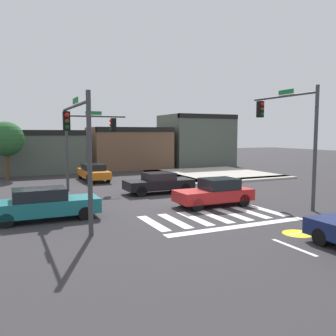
# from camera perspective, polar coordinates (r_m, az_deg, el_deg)

# --- Properties ---
(ground_plane) EXTENTS (120.00, 120.00, 0.00)m
(ground_plane) POSITION_cam_1_polar(r_m,az_deg,el_deg) (20.66, 0.66, -5.14)
(ground_plane) COLOR #302D30
(crosswalk_near) EXTENTS (6.59, 2.86, 0.01)m
(crosswalk_near) POSITION_cam_1_polar(r_m,az_deg,el_deg) (16.80, 7.37, -7.66)
(crosswalk_near) COLOR silver
(crosswalk_near) RESTS_ON ground_plane
(bike_detector_marking) EXTENTS (1.17, 1.17, 0.01)m
(bike_detector_marking) POSITION_cam_1_polar(r_m,az_deg,el_deg) (14.75, 20.07, -9.83)
(bike_detector_marking) COLOR yellow
(bike_detector_marking) RESTS_ON ground_plane
(curb_corner_northeast) EXTENTS (10.00, 10.60, 0.15)m
(curb_corner_northeast) POSITION_cam_1_polar(r_m,az_deg,el_deg) (32.88, 6.92, -1.06)
(curb_corner_northeast) COLOR #B2AA9E
(curb_corner_northeast) RESTS_ON ground_plane
(storefront_row) EXTENTS (26.12, 6.29, 6.01)m
(storefront_row) POSITION_cam_1_polar(r_m,az_deg,el_deg) (39.52, -5.33, 3.63)
(storefront_row) COLOR #4C564C
(storefront_row) RESTS_ON ground_plane
(traffic_signal_southwest) EXTENTS (0.32, 5.65, 5.40)m
(traffic_signal_southwest) POSITION_cam_1_polar(r_m,az_deg,el_deg) (15.60, -14.31, 5.24)
(traffic_signal_southwest) COLOR #383A3D
(traffic_signal_southwest) RESTS_ON ground_plane
(traffic_signal_northwest) EXTENTS (4.13, 0.32, 5.33)m
(traffic_signal_northwest) POSITION_cam_1_polar(r_m,az_deg,el_deg) (24.65, -12.57, 5.11)
(traffic_signal_northwest) COLOR #383A3D
(traffic_signal_northwest) RESTS_ON ground_plane
(traffic_signal_southeast) EXTENTS (0.32, 4.79, 6.17)m
(traffic_signal_southeast) POSITION_cam_1_polar(r_m,az_deg,el_deg) (20.07, 18.93, 6.57)
(traffic_signal_southeast) COLOR #383A3D
(traffic_signal_southeast) RESTS_ON ground_plane
(car_black) EXTENTS (4.39, 1.77, 1.34)m
(car_black) POSITION_cam_1_polar(r_m,az_deg,el_deg) (22.86, -1.48, -2.37)
(car_black) COLOR black
(car_black) RESTS_ON ground_plane
(car_teal) EXTENTS (4.67, 1.70, 1.43)m
(car_teal) POSITION_cam_1_polar(r_m,az_deg,el_deg) (16.73, -19.28, -5.48)
(car_teal) COLOR #196B70
(car_teal) RESTS_ON ground_plane
(car_orange) EXTENTS (1.76, 4.68, 1.37)m
(car_orange) POSITION_cam_1_polar(r_m,az_deg,el_deg) (29.57, -11.85, -0.62)
(car_orange) COLOR orange
(car_orange) RESTS_ON ground_plane
(car_red) EXTENTS (4.12, 1.72, 1.46)m
(car_red) POSITION_cam_1_polar(r_m,az_deg,el_deg) (19.01, 7.52, -3.90)
(car_red) COLOR red
(car_red) RESTS_ON ground_plane
(roadside_tree) EXTENTS (2.87, 2.87, 4.84)m
(roadside_tree) POSITION_cam_1_polar(r_m,az_deg,el_deg) (32.31, -24.53, 4.22)
(roadside_tree) COLOR #4C3823
(roadside_tree) RESTS_ON ground_plane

